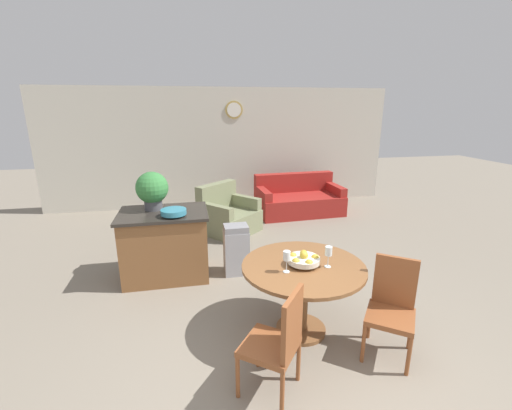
# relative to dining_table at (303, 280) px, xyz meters

# --- Properties ---
(ground_plane) EXTENTS (24.00, 24.00, 0.00)m
(ground_plane) POSITION_rel_dining_table_xyz_m (-0.26, -0.82, -0.59)
(ground_plane) COLOR gray
(wall_back) EXTENTS (8.00, 0.09, 2.70)m
(wall_back) POSITION_rel_dining_table_xyz_m (-0.26, 5.03, 0.76)
(wall_back) COLOR beige
(wall_back) RESTS_ON ground_plane
(dining_table) EXTENTS (1.24, 1.24, 0.77)m
(dining_table) POSITION_rel_dining_table_xyz_m (0.00, 0.00, 0.00)
(dining_table) COLOR brown
(dining_table) RESTS_ON ground_plane
(dining_chair_near_left) EXTENTS (0.59, 0.59, 0.94)m
(dining_chair_near_left) POSITION_rel_dining_table_xyz_m (-0.45, -0.73, -0.09)
(dining_chair_near_left) COLOR brown
(dining_chair_near_left) RESTS_ON ground_plane
(dining_chair_near_right) EXTENTS (0.59, 0.59, 0.94)m
(dining_chair_near_right) POSITION_rel_dining_table_xyz_m (0.73, -0.45, -0.09)
(dining_chair_near_right) COLOR brown
(dining_chair_near_right) RESTS_ON ground_plane
(fruit_bowl) EXTENTS (0.32, 0.32, 0.15)m
(fruit_bowl) POSITION_rel_dining_table_xyz_m (-0.00, -0.00, 0.23)
(fruit_bowl) COLOR silver
(fruit_bowl) RESTS_ON dining_table
(wine_glass_left) EXTENTS (0.07, 0.07, 0.22)m
(wine_glass_left) POSITION_rel_dining_table_xyz_m (-0.21, -0.11, 0.33)
(wine_glass_left) COLOR silver
(wine_glass_left) RESTS_ON dining_table
(wine_glass_right) EXTENTS (0.07, 0.07, 0.22)m
(wine_glass_right) POSITION_rel_dining_table_xyz_m (0.22, -0.09, 0.33)
(wine_glass_right) COLOR silver
(wine_glass_right) RESTS_ON dining_table
(kitchen_island) EXTENTS (1.17, 0.82, 0.93)m
(kitchen_island) POSITION_rel_dining_table_xyz_m (-1.44, 1.55, -0.12)
(kitchen_island) COLOR brown
(kitchen_island) RESTS_ON ground_plane
(teal_bowl) EXTENTS (0.33, 0.33, 0.09)m
(teal_bowl) POSITION_rel_dining_table_xyz_m (-1.29, 1.34, 0.40)
(teal_bowl) COLOR teal
(teal_bowl) RESTS_ON kitchen_island
(potted_plant) EXTENTS (0.43, 0.43, 0.52)m
(potted_plant) POSITION_rel_dining_table_xyz_m (-1.56, 1.69, 0.63)
(potted_plant) COLOR #4C4C51
(potted_plant) RESTS_ON kitchen_island
(trash_bin) EXTENTS (0.34, 0.27, 0.72)m
(trash_bin) POSITION_rel_dining_table_xyz_m (-0.48, 1.43, -0.24)
(trash_bin) COLOR #9E9EA3
(trash_bin) RESTS_ON ground_plane
(couch) EXTENTS (1.86, 1.06, 0.84)m
(couch) POSITION_rel_dining_table_xyz_m (1.28, 3.98, -0.30)
(couch) COLOR maroon
(couch) RESTS_ON ground_plane
(armchair) EXTENTS (1.25, 1.25, 0.89)m
(armchair) POSITION_rel_dining_table_xyz_m (-0.39, 3.13, -0.29)
(armchair) COLOR #7A7F5B
(armchair) RESTS_ON ground_plane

